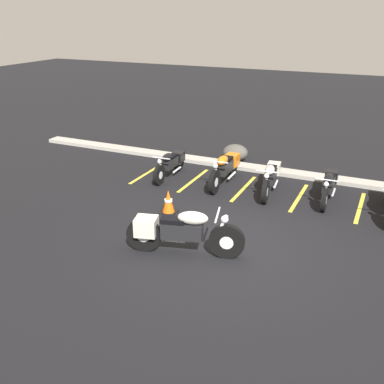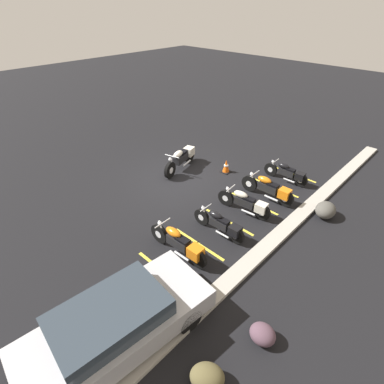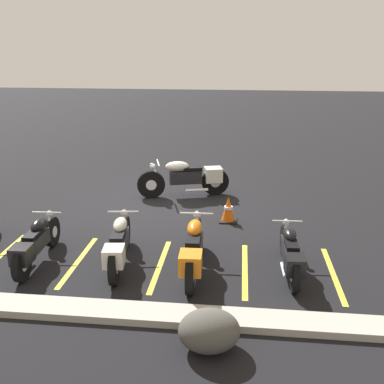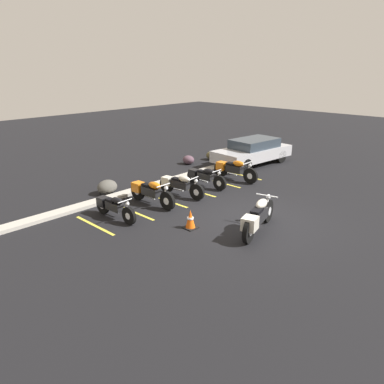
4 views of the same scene
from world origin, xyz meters
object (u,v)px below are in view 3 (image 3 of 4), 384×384
(motorcycle_cream_featured, at_px, (188,178))
(parked_bike_1, at_px, (193,249))
(traffic_cone, at_px, (228,210))
(parked_bike_0, at_px, (290,253))
(landscape_rock_0, at_px, (209,331))
(parked_bike_2, at_px, (119,244))
(parked_bike_3, at_px, (35,243))

(motorcycle_cream_featured, height_order, parked_bike_1, motorcycle_cream_featured)
(motorcycle_cream_featured, distance_m, traffic_cone, 2.06)
(traffic_cone, bearing_deg, parked_bike_0, 115.91)
(landscape_rock_0, distance_m, traffic_cone, 4.63)
(landscape_rock_0, height_order, traffic_cone, traffic_cone)
(motorcycle_cream_featured, xyz_separation_m, traffic_cone, (-1.13, 1.71, -0.23))
(motorcycle_cream_featured, distance_m, parked_bike_2, 4.22)
(motorcycle_cream_featured, distance_m, parked_bike_0, 4.71)
(parked_bike_3, bearing_deg, landscape_rock_0, -123.93)
(parked_bike_1, xyz_separation_m, parked_bike_2, (1.38, -0.12, -0.03))
(motorcycle_cream_featured, xyz_separation_m, parked_bike_1, (-0.60, 4.26, -0.04))
(parked_bike_2, distance_m, traffic_cone, 3.11)
(parked_bike_2, xyz_separation_m, landscape_rock_0, (-1.81, 2.19, -0.16))
(parked_bike_0, bearing_deg, traffic_cone, 23.92)
(parked_bike_2, relative_size, parked_bike_3, 1.04)
(parked_bike_0, distance_m, parked_bike_3, 4.65)
(traffic_cone, bearing_deg, parked_bike_2, 51.81)
(motorcycle_cream_featured, bearing_deg, traffic_cone, 108.72)
(parked_bike_1, distance_m, landscape_rock_0, 2.12)
(motorcycle_cream_featured, relative_size, parked_bike_1, 1.07)
(parked_bike_0, xyz_separation_m, landscape_rock_0, (1.27, 2.23, -0.13))
(parked_bike_0, height_order, parked_bike_1, parked_bike_1)
(traffic_cone, bearing_deg, parked_bike_3, 36.05)
(parked_bike_1, distance_m, parked_bike_3, 2.94)
(parked_bike_2, relative_size, traffic_cone, 3.51)
(parked_bike_0, bearing_deg, parked_bike_3, 89.61)
(motorcycle_cream_featured, relative_size, traffic_cone, 4.01)
(parked_bike_0, bearing_deg, parked_bike_1, 93.24)
(parked_bike_2, bearing_deg, parked_bike_0, -96.02)
(parked_bike_0, relative_size, parked_bike_1, 0.88)
(parked_bike_0, relative_size, parked_bike_3, 0.97)
(parked_bike_0, bearing_deg, motorcycle_cream_featured, 27.26)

